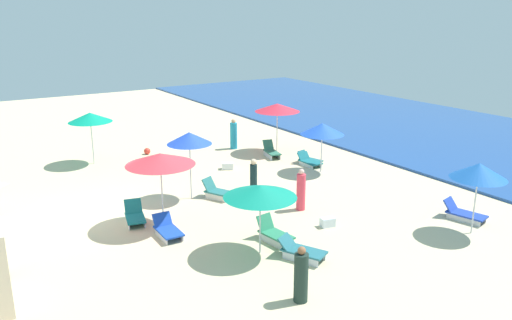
% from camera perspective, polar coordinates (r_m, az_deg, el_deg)
% --- Properties ---
extents(ground_plane, '(60.00, 60.00, 0.00)m').
position_cam_1_polar(ground_plane, '(20.10, -17.51, -6.09)').
color(ground_plane, beige).
extents(ocean, '(60.00, 15.61, 0.12)m').
position_cam_1_polar(ocean, '(33.04, 22.67, 2.14)').
color(ocean, '#214A94').
rests_on(ocean, ground_plane).
extents(umbrella_0, '(2.06, 2.06, 2.36)m').
position_cam_1_polar(umbrella_0, '(24.15, 7.38, 3.44)').
color(umbrella_0, silver).
rests_on(umbrella_0, ground_plane).
extents(lounge_chair_0_0, '(1.34, 0.83, 0.60)m').
position_cam_1_polar(lounge_chair_0_0, '(25.88, 5.97, 0.07)').
color(lounge_chair_0_0, silver).
rests_on(lounge_chair_0_0, ground_plane).
extents(lounge_chair_0_1, '(1.33, 0.65, 0.58)m').
position_cam_1_polar(lounge_chair_0_1, '(25.55, 5.92, -0.14)').
color(lounge_chair_0_1, silver).
rests_on(lounge_chair_0_1, ground_plane).
extents(umbrella_1, '(2.13, 2.13, 2.60)m').
position_cam_1_polar(umbrella_1, '(26.53, -17.97, 4.54)').
color(umbrella_1, silver).
rests_on(umbrella_1, ground_plane).
extents(umbrella_2, '(1.81, 1.81, 2.77)m').
position_cam_1_polar(umbrella_2, '(20.54, -7.43, 2.42)').
color(umbrella_2, silver).
rests_on(umbrella_2, ground_plane).
extents(lounge_chair_2_0, '(1.37, 1.08, 0.79)m').
position_cam_1_polar(lounge_chair_2_0, '(21.06, -4.37, -3.47)').
color(lounge_chair_2_0, silver).
rests_on(lounge_chair_2_0, ground_plane).
extents(umbrella_3, '(2.40, 2.40, 2.67)m').
position_cam_1_polar(umbrella_3, '(27.42, 2.38, 5.85)').
color(umbrella_3, silver).
rests_on(umbrella_3, ground_plane).
extents(lounge_chair_3_0, '(1.49, 0.85, 0.80)m').
position_cam_1_polar(lounge_chair_3_0, '(26.93, 1.72, 0.94)').
color(lounge_chair_3_0, silver).
rests_on(lounge_chair_3_0, ground_plane).
extents(umbrella_4, '(2.43, 2.43, 2.67)m').
position_cam_1_polar(umbrella_4, '(17.99, -10.60, 0.10)').
color(umbrella_4, silver).
rests_on(umbrella_4, ground_plane).
extents(lounge_chair_4_0, '(1.37, 0.70, 0.67)m').
position_cam_1_polar(lounge_chair_4_0, '(17.80, -9.82, -7.62)').
color(lounge_chair_4_0, silver).
rests_on(lounge_chair_4_0, ground_plane).
extents(lounge_chair_4_1, '(1.42, 0.91, 0.72)m').
position_cam_1_polar(lounge_chair_4_1, '(19.15, -13.32, -6.05)').
color(lounge_chair_4_1, silver).
rests_on(lounge_chair_4_1, ground_plane).
extents(umbrella_5, '(2.29, 2.29, 2.27)m').
position_cam_1_polar(umbrella_5, '(15.70, 0.46, -3.50)').
color(umbrella_5, silver).
rests_on(umbrella_5, ground_plane).
extents(lounge_chair_5_0, '(1.39, 0.77, 0.79)m').
position_cam_1_polar(lounge_chair_5_0, '(17.18, 2.03, -8.14)').
color(lounge_chair_5_0, silver).
rests_on(lounge_chair_5_0, ground_plane).
extents(lounge_chair_5_1, '(1.59, 1.22, 0.64)m').
position_cam_1_polar(lounge_chair_5_1, '(16.10, 5.05, -10.02)').
color(lounge_chair_5_1, silver).
rests_on(lounge_chair_5_1, ground_plane).
extents(umbrella_6, '(1.87, 1.87, 2.51)m').
position_cam_1_polar(umbrella_6, '(18.65, 23.53, -1.13)').
color(umbrella_6, silver).
rests_on(umbrella_6, ground_plane).
extents(lounge_chair_6_0, '(1.60, 0.99, 0.68)m').
position_cam_1_polar(lounge_chair_6_0, '(20.37, 22.07, -5.50)').
color(lounge_chair_6_0, silver).
rests_on(lounge_chair_6_0, ground_plane).
extents(beachgoer_0, '(0.37, 0.37, 1.64)m').
position_cam_1_polar(beachgoer_0, '(19.71, 5.02, -3.43)').
color(beachgoer_0, '#F44054').
rests_on(beachgoer_0, ground_plane).
extents(beachgoer_1, '(0.55, 0.55, 1.68)m').
position_cam_1_polar(beachgoer_1, '(28.49, -2.50, 2.80)').
color(beachgoer_1, '#2396B8').
rests_on(beachgoer_1, ground_plane).
extents(beachgoer_2, '(0.32, 0.32, 1.51)m').
position_cam_1_polar(beachgoer_2, '(21.37, -0.27, -1.90)').
color(beachgoer_2, '#142B2D').
rests_on(beachgoer_2, ground_plane).
extents(beachgoer_3, '(0.51, 0.51, 1.57)m').
position_cam_1_polar(beachgoer_3, '(13.75, 5.03, -12.76)').
color(beachgoer_3, '#20332C').
rests_on(beachgoer_3, ground_plane).
extents(cooler_box_0, '(0.58, 0.66, 0.32)m').
position_cam_1_polar(cooler_box_0, '(24.90, -3.19, -0.66)').
color(cooler_box_0, white).
rests_on(cooler_box_0, ground_plane).
extents(beach_ball_1, '(0.35, 0.35, 0.35)m').
position_cam_1_polar(beach_ball_1, '(28.06, -12.01, 0.97)').
color(beach_ball_1, red).
rests_on(beach_ball_1, ground_plane).
extents(cooler_box_2, '(0.41, 0.55, 0.33)m').
position_cam_1_polar(cooler_box_2, '(18.52, 7.96, -6.86)').
color(cooler_box_2, silver).
rests_on(cooler_box_2, ground_plane).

